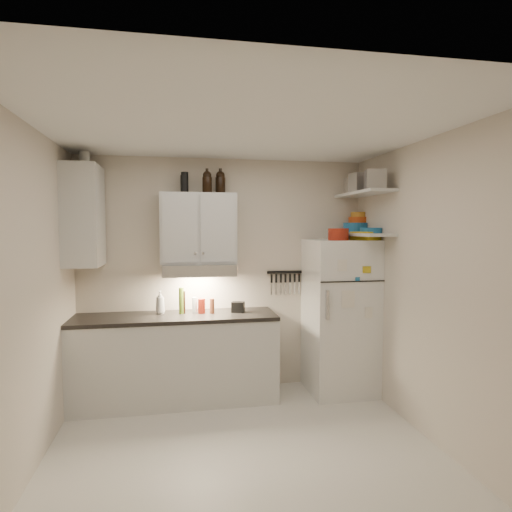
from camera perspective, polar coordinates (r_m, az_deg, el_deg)
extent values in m
cube|color=silver|center=(3.81, -1.33, -25.11)|extent=(3.20, 3.00, 0.02)
cube|color=white|center=(3.43, -1.40, 16.90)|extent=(3.20, 3.00, 0.02)
cube|color=beige|center=(4.86, -4.23, -2.51)|extent=(3.20, 0.02, 2.60)
cube|color=beige|center=(3.51, -28.44, -5.40)|extent=(0.02, 3.00, 2.60)
cube|color=beige|center=(3.97, 22.32, -4.21)|extent=(0.02, 3.00, 2.60)
cube|color=silver|center=(4.71, -10.60, -13.49)|extent=(2.10, 0.60, 0.88)
cube|color=black|center=(4.59, -10.67, -8.00)|extent=(2.10, 0.62, 0.04)
cube|color=silver|center=(4.64, -7.71, 3.66)|extent=(0.80, 0.33, 0.75)
cube|color=silver|center=(4.59, -22.00, 4.98)|extent=(0.33, 0.55, 1.00)
cube|color=silver|center=(4.59, -7.62, -1.78)|extent=(0.76, 0.46, 0.12)
cube|color=white|center=(4.90, 11.11, -7.86)|extent=(0.70, 0.68, 1.70)
cube|color=silver|center=(4.77, 14.18, 8.09)|extent=(0.30, 0.95, 0.03)
cube|color=silver|center=(4.76, 14.09, 2.80)|extent=(0.30, 0.95, 0.03)
cube|color=black|center=(4.96, 3.87, -2.15)|extent=(0.42, 0.02, 0.03)
cylinder|color=maroon|center=(4.60, 10.92, 2.85)|extent=(0.25, 0.25, 0.13)
cube|color=gold|center=(4.73, 14.50, 2.62)|extent=(0.31, 0.34, 0.09)
cylinder|color=silver|center=(4.75, 11.30, 2.77)|extent=(0.07, 0.07, 0.11)
cylinder|color=silver|center=(5.14, 13.10, 9.01)|extent=(0.27, 0.27, 0.19)
cube|color=#AAAAAD|center=(4.73, 13.75, 9.50)|extent=(0.22, 0.20, 0.19)
cube|color=#AAAAAD|center=(4.46, 15.60, 9.79)|extent=(0.23, 0.23, 0.19)
cylinder|color=#1A5D93|center=(5.06, 13.14, 3.68)|extent=(0.28, 0.28, 0.11)
cylinder|color=#BE4111|center=(5.12, 13.49, 4.69)|extent=(0.23, 0.23, 0.07)
cylinder|color=#BC7A21|center=(5.12, 13.50, 5.39)|extent=(0.18, 0.18, 0.06)
cylinder|color=#1A5D93|center=(4.72, 15.10, 3.31)|extent=(0.31, 0.31, 0.06)
cylinder|color=black|center=(4.69, -9.48, 9.61)|extent=(0.09, 0.09, 0.23)
cylinder|color=black|center=(4.68, -9.63, 9.41)|extent=(0.08, 0.08, 0.19)
cylinder|color=silver|center=(4.69, -21.90, 11.95)|extent=(0.14, 0.14, 0.14)
imported|color=silver|center=(4.67, -12.65, -5.85)|extent=(0.13, 0.13, 0.28)
cylinder|color=brown|center=(4.61, -5.88, -6.64)|extent=(0.07, 0.07, 0.16)
cylinder|color=#4F6A1A|center=(4.62, -9.93, -5.89)|extent=(0.06, 0.06, 0.28)
cylinder|color=black|center=(4.64, -9.71, -6.10)|extent=(0.07, 0.07, 0.24)
cylinder|color=silver|center=(4.68, -8.19, -6.47)|extent=(0.07, 0.07, 0.16)
cylinder|color=maroon|center=(4.63, -7.27, -6.62)|extent=(0.09, 0.09, 0.16)
cube|color=black|center=(4.65, -2.41, -6.82)|extent=(0.16, 0.13, 0.11)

